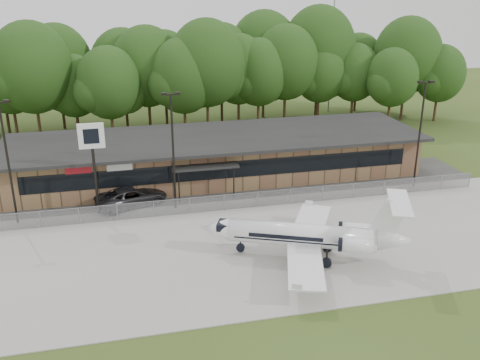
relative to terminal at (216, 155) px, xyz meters
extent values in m
plane|color=#384A1A|center=(0.00, -23.94, -2.18)|extent=(160.00, 160.00, 0.00)
cube|color=#9E9B93|center=(0.00, -15.94, -2.14)|extent=(64.00, 18.00, 0.08)
cube|color=#383835|center=(0.00, -4.44, -2.15)|extent=(50.00, 9.00, 0.06)
cube|color=brown|center=(0.00, 0.06, -0.18)|extent=(40.00, 10.00, 4.00)
cube|color=black|center=(0.00, -4.96, 0.12)|extent=(36.00, 0.08, 1.60)
cube|color=black|center=(0.00, -0.44, 1.97)|extent=(41.00, 11.50, 0.30)
cube|color=black|center=(-2.00, -5.54, 0.82)|extent=(6.00, 1.60, 0.20)
cube|color=#B31620|center=(-13.00, -4.99, 1.22)|extent=(2.20, 0.06, 0.70)
cube|color=silver|center=(-9.50, -4.99, 1.22)|extent=(2.20, 0.06, 0.70)
cube|color=gray|center=(0.00, -8.94, -1.43)|extent=(46.00, 0.03, 1.50)
cube|color=gray|center=(0.00, -8.94, -0.68)|extent=(46.00, 0.04, 0.04)
cylinder|color=gray|center=(22.00, 24.06, 10.32)|extent=(0.20, 0.20, 25.00)
cylinder|color=black|center=(-18.00, -7.44, 2.82)|extent=(0.18, 0.18, 10.00)
cube|color=black|center=(-17.45, -7.44, 7.94)|extent=(0.45, 0.30, 0.22)
cylinder|color=black|center=(-5.00, -7.44, 2.82)|extent=(0.18, 0.18, 10.00)
cube|color=black|center=(-5.00, -7.44, 7.87)|extent=(1.20, 0.12, 0.12)
cube|color=black|center=(-5.55, -7.44, 7.94)|extent=(0.45, 0.30, 0.22)
cube|color=black|center=(-4.45, -7.44, 7.94)|extent=(0.45, 0.30, 0.22)
cylinder|color=black|center=(18.00, -7.44, 2.82)|extent=(0.18, 0.18, 10.00)
cube|color=black|center=(18.00, -7.44, 7.87)|extent=(1.20, 0.12, 0.12)
cube|color=black|center=(17.45, -7.44, 7.94)|extent=(0.45, 0.30, 0.22)
cube|color=black|center=(18.55, -7.44, 7.94)|extent=(0.45, 0.30, 0.22)
cylinder|color=white|center=(2.64, -18.37, -0.41)|extent=(10.19, 5.66, 1.66)
cone|color=white|center=(-3.08, -15.89, -0.41)|extent=(2.57, 2.35, 1.66)
cone|color=white|center=(8.45, -20.89, -0.25)|extent=(2.76, 2.43, 1.66)
cube|color=white|center=(1.75, -21.72, -0.88)|extent=(4.58, 6.63, 0.12)
cube|color=white|center=(4.48, -15.43, -0.88)|extent=(4.58, 6.63, 0.12)
cylinder|color=white|center=(5.55, -21.04, -0.25)|extent=(2.47, 1.77, 0.93)
cylinder|color=white|center=(6.59, -18.66, -0.25)|extent=(2.47, 1.77, 0.93)
cube|color=white|center=(7.98, -20.68, 1.25)|extent=(2.40, 1.15, 3.13)
cube|color=white|center=(8.55, -20.93, 2.55)|extent=(3.14, 4.92, 0.10)
cube|color=black|center=(-2.41, -16.18, -0.12)|extent=(1.45, 1.56, 0.52)
cube|color=black|center=(4.35, -19.11, -1.81)|extent=(1.75, 2.62, 0.73)
cylinder|color=black|center=(-1.37, -16.63, -1.81)|extent=(0.82, 0.82, 0.23)
imported|color=#303033|center=(-8.67, -5.94, -1.31)|extent=(6.84, 4.79, 1.73)
cylinder|color=black|center=(-11.52, -7.14, 1.62)|extent=(0.23, 0.23, 7.59)
cube|color=silver|center=(-11.52, -7.14, 4.75)|extent=(2.09, 0.25, 2.09)
cube|color=black|center=(-11.52, -7.26, 4.75)|extent=(1.23, 0.05, 1.23)
camera|label=1|loc=(-9.40, -50.39, 16.60)|focal=40.00mm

